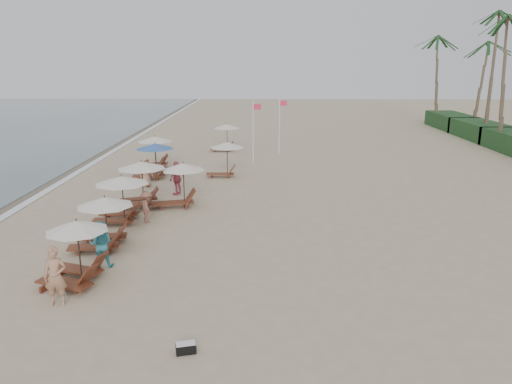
{
  "coord_description": "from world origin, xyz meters",
  "views": [
    {
      "loc": [
        1.19,
        -17.52,
        7.19
      ],
      "look_at": [
        0.88,
        4.45,
        1.3
      ],
      "focal_mm": 34.27,
      "sensor_mm": 36.0,
      "label": 1
    }
  ],
  "objects_px": {
    "beachgoer_mid_b": "(147,207)",
    "duffel_bag": "(186,348)",
    "beachgoer_far_b": "(146,172)",
    "lounger_station_0": "(72,253)",
    "inland_station_2": "(225,134)",
    "flag_pole_near": "(254,129)",
    "beachgoer_far_a": "(177,178)",
    "lounger_station_4": "(152,160)",
    "inland_station_1": "(225,154)",
    "lounger_station_1": "(101,223)",
    "lounger_station_5": "(152,153)",
    "inland_station_0": "(178,182)",
    "beachgoer_mid_a": "(101,244)",
    "lounger_station_3": "(139,183)",
    "beachgoer_near": "(55,276)",
    "lounger_station_2": "(119,197)"
  },
  "relations": [
    {
      "from": "inland_station_0",
      "to": "beachgoer_mid_a",
      "type": "bearing_deg",
      "value": -101.44
    },
    {
      "from": "lounger_station_5",
      "to": "inland_station_1",
      "type": "bearing_deg",
      "value": -22.18
    },
    {
      "from": "inland_station_0",
      "to": "duffel_bag",
      "type": "bearing_deg",
      "value": -79.72
    },
    {
      "from": "lounger_station_4",
      "to": "duffel_bag",
      "type": "distance_m",
      "value": 19.99
    },
    {
      "from": "lounger_station_1",
      "to": "beachgoer_far_b",
      "type": "height_order",
      "value": "lounger_station_1"
    },
    {
      "from": "lounger_station_1",
      "to": "flag_pole_near",
      "type": "bearing_deg",
      "value": 70.97
    },
    {
      "from": "beachgoer_mid_a",
      "to": "flag_pole_near",
      "type": "xyz_separation_m",
      "value": [
        5.14,
        18.42,
        1.63
      ]
    },
    {
      "from": "lounger_station_4",
      "to": "duffel_bag",
      "type": "height_order",
      "value": "lounger_station_4"
    },
    {
      "from": "lounger_station_0",
      "to": "lounger_station_5",
      "type": "distance_m",
      "value": 17.81
    },
    {
      "from": "inland_station_0",
      "to": "lounger_station_0",
      "type": "bearing_deg",
      "value": -102.66
    },
    {
      "from": "lounger_station_1",
      "to": "lounger_station_0",
      "type": "bearing_deg",
      "value": -88.13
    },
    {
      "from": "lounger_station_4",
      "to": "beachgoer_near",
      "type": "relative_size",
      "value": 1.42
    },
    {
      "from": "beachgoer_mid_b",
      "to": "duffel_bag",
      "type": "height_order",
      "value": "beachgoer_mid_b"
    },
    {
      "from": "duffel_bag",
      "to": "lounger_station_2",
      "type": "bearing_deg",
      "value": 113.91
    },
    {
      "from": "lounger_station_3",
      "to": "flag_pole_near",
      "type": "bearing_deg",
      "value": 62.71
    },
    {
      "from": "beachgoer_near",
      "to": "beachgoer_far_a",
      "type": "distance_m",
      "value": 12.83
    },
    {
      "from": "lounger_station_5",
      "to": "lounger_station_4",
      "type": "bearing_deg",
      "value": -77.07
    },
    {
      "from": "beachgoer_far_a",
      "to": "beachgoer_mid_b",
      "type": "bearing_deg",
      "value": 24.87
    },
    {
      "from": "lounger_station_0",
      "to": "lounger_station_5",
      "type": "xyz_separation_m",
      "value": [
        -1.29,
        17.76,
        0.07
      ]
    },
    {
      "from": "duffel_bag",
      "to": "lounger_station_4",
      "type": "bearing_deg",
      "value": 104.7
    },
    {
      "from": "lounger_station_4",
      "to": "inland_station_1",
      "type": "xyz_separation_m",
      "value": [
        4.56,
        0.38,
        0.31
      ]
    },
    {
      "from": "lounger_station_0",
      "to": "beachgoer_mid_b",
      "type": "height_order",
      "value": "lounger_station_0"
    },
    {
      "from": "beachgoer_far_b",
      "to": "lounger_station_0",
      "type": "bearing_deg",
      "value": -131.58
    },
    {
      "from": "beachgoer_near",
      "to": "lounger_station_4",
      "type": "bearing_deg",
      "value": 87.85
    },
    {
      "from": "lounger_station_5",
      "to": "flag_pole_near",
      "type": "bearing_deg",
      "value": 16.41
    },
    {
      "from": "lounger_station_5",
      "to": "duffel_bag",
      "type": "relative_size",
      "value": 4.97
    },
    {
      "from": "lounger_station_4",
      "to": "beachgoer_mid_a",
      "type": "height_order",
      "value": "lounger_station_4"
    },
    {
      "from": "beachgoer_mid_b",
      "to": "flag_pole_near",
      "type": "distance_m",
      "value": 14.3
    },
    {
      "from": "lounger_station_1",
      "to": "lounger_station_4",
      "type": "relative_size",
      "value": 0.97
    },
    {
      "from": "beachgoer_mid_b",
      "to": "flag_pole_near",
      "type": "xyz_separation_m",
      "value": [
        4.66,
        13.41,
        1.75
      ]
    },
    {
      "from": "lounger_station_2",
      "to": "inland_station_1",
      "type": "distance_m",
      "value": 10.11
    },
    {
      "from": "lounger_station_0",
      "to": "beachgoer_near",
      "type": "bearing_deg",
      "value": -88.34
    },
    {
      "from": "lounger_station_1",
      "to": "beachgoer_far_a",
      "type": "distance_m",
      "value": 8.18
    },
    {
      "from": "beachgoer_far_b",
      "to": "duffel_bag",
      "type": "xyz_separation_m",
      "value": [
        4.95,
        -16.98,
        -0.74
      ]
    },
    {
      "from": "lounger_station_1",
      "to": "inland_station_2",
      "type": "height_order",
      "value": "inland_station_2"
    },
    {
      "from": "inland_station_0",
      "to": "lounger_station_2",
      "type": "bearing_deg",
      "value": -133.24
    },
    {
      "from": "lounger_station_3",
      "to": "lounger_station_4",
      "type": "distance_m",
      "value": 6.43
    },
    {
      "from": "inland_station_1",
      "to": "beachgoer_far_b",
      "type": "bearing_deg",
      "value": -148.58
    },
    {
      "from": "lounger_station_1",
      "to": "beachgoer_mid_b",
      "type": "xyz_separation_m",
      "value": [
        1.06,
        3.18,
        -0.3
      ]
    },
    {
      "from": "lounger_station_3",
      "to": "inland_station_2",
      "type": "height_order",
      "value": "lounger_station_3"
    },
    {
      "from": "lounger_station_3",
      "to": "lounger_station_4",
      "type": "relative_size",
      "value": 1.0
    },
    {
      "from": "lounger_station_4",
      "to": "beachgoer_mid_b",
      "type": "xyz_separation_m",
      "value": [
        1.68,
        -8.9,
        -0.43
      ]
    },
    {
      "from": "beachgoer_mid_a",
      "to": "flag_pole_near",
      "type": "bearing_deg",
      "value": -111.31
    },
    {
      "from": "lounger_station_2",
      "to": "beachgoer_mid_a",
      "type": "distance_m",
      "value": 5.14
    },
    {
      "from": "duffel_bag",
      "to": "inland_station_2",
      "type": "bearing_deg",
      "value": 92.36
    },
    {
      "from": "lounger_station_0",
      "to": "inland_station_1",
      "type": "height_order",
      "value": "inland_station_1"
    },
    {
      "from": "lounger_station_0",
      "to": "inland_station_1",
      "type": "xyz_separation_m",
      "value": [
        3.84,
        15.67,
        0.43
      ]
    },
    {
      "from": "inland_station_1",
      "to": "beachgoer_far_a",
      "type": "height_order",
      "value": "inland_station_1"
    },
    {
      "from": "flag_pole_near",
      "to": "inland_station_1",
      "type": "bearing_deg",
      "value": -113.31
    },
    {
      "from": "beachgoer_mid_a",
      "to": "lounger_station_1",
      "type": "bearing_deg",
      "value": -78.14
    }
  ]
}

